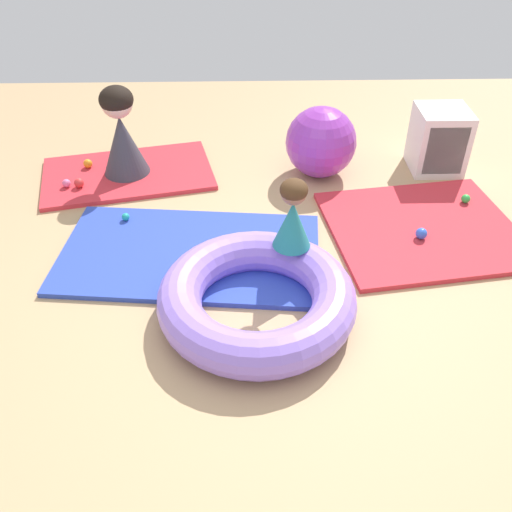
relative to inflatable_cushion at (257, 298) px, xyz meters
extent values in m
plane|color=tan|center=(-0.04, 0.10, -0.14)|extent=(8.00, 8.00, 0.00)
cube|color=#2D47B7|center=(-0.47, 0.63, -0.12)|extent=(1.96, 1.24, 0.04)
cube|color=red|center=(1.31, 0.89, -0.12)|extent=(1.58, 1.43, 0.04)
cube|color=red|center=(-1.11, 1.81, -0.12)|extent=(1.63, 1.18, 0.04)
torus|color=#9975EA|center=(0.00, 0.00, 0.00)|extent=(1.25, 1.25, 0.28)
cone|color=teal|center=(0.24, 0.37, 0.31)|extent=(0.35, 0.35, 0.33)
sphere|color=#936647|center=(0.24, 0.37, 0.55)|extent=(0.17, 0.17, 0.17)
ellipsoid|color=#472D19|center=(0.24, 0.37, 0.56)|extent=(0.18, 0.18, 0.14)
cone|color=#383842|center=(-1.11, 1.81, 0.16)|extent=(0.47, 0.47, 0.52)
sphere|color=beige|center=(-1.11, 1.81, 0.54)|extent=(0.26, 0.26, 0.26)
ellipsoid|color=black|center=(-1.11, 1.81, 0.57)|extent=(0.28, 0.28, 0.22)
sphere|color=pink|center=(-1.58, 1.56, -0.06)|extent=(0.07, 0.07, 0.07)
sphere|color=green|center=(1.74, 1.23, -0.06)|extent=(0.07, 0.07, 0.07)
sphere|color=orange|center=(-1.47, 1.90, -0.06)|extent=(0.08, 0.08, 0.08)
sphere|color=blue|center=(1.25, 0.74, -0.06)|extent=(0.09, 0.09, 0.09)
sphere|color=teal|center=(-1.00, 1.04, -0.07)|extent=(0.06, 0.06, 0.06)
sphere|color=red|center=(-1.47, 1.55, -0.06)|extent=(0.08, 0.08, 0.08)
sphere|color=purple|center=(0.60, 1.81, 0.17)|extent=(0.62, 0.62, 0.62)
cube|color=white|center=(1.66, 1.88, 0.14)|extent=(0.44, 0.44, 0.56)
cube|color=#2D2D33|center=(1.66, 1.76, 0.14)|extent=(0.34, 0.20, 0.44)
camera|label=1|loc=(-0.07, -2.60, 2.36)|focal=39.14mm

